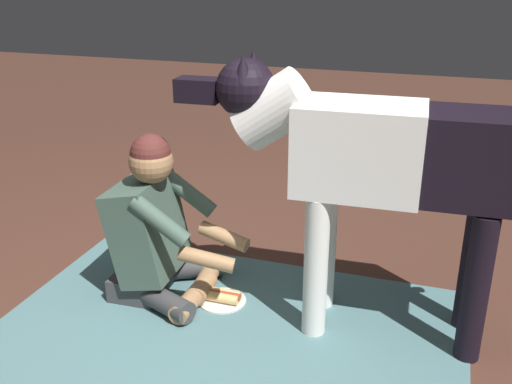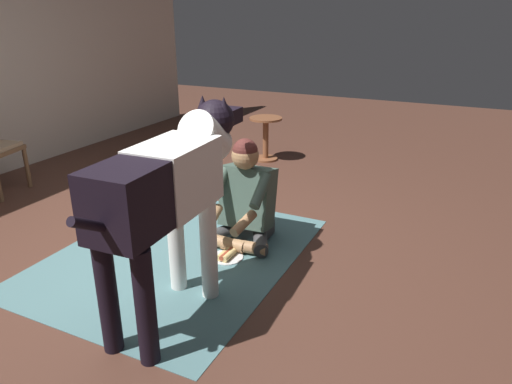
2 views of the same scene
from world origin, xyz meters
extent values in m
plane|color=#4F2F24|center=(0.00, 0.00, 0.00)|extent=(14.47, 14.47, 0.00)
cube|color=slate|center=(-0.07, -0.14, 0.00)|extent=(2.11, 1.69, 0.01)
cube|color=#3D3C3E|center=(0.47, -0.49, 0.06)|extent=(0.26, 0.35, 0.12)
cylinder|color=#3D3C3E|center=(0.32, -0.66, 0.07)|extent=(0.41, 0.28, 0.11)
cylinder|color=#AB7D53|center=(0.16, -0.59, 0.06)|extent=(0.13, 0.37, 0.09)
cylinder|color=#3D3C3E|center=(0.30, -0.35, 0.07)|extent=(0.41, 0.25, 0.11)
cylinder|color=#AB7D53|center=(0.16, -0.42, 0.06)|extent=(0.11, 0.36, 0.09)
cube|color=#42584D|center=(0.43, -0.50, 0.36)|extent=(0.32, 0.41, 0.51)
cylinder|color=#42584D|center=(0.28, -0.68, 0.49)|extent=(0.29, 0.09, 0.24)
cylinder|color=#AB7D53|center=(0.08, -0.63, 0.30)|extent=(0.28, 0.10, 0.12)
cylinder|color=#42584D|center=(0.26, -0.33, 0.49)|extent=(0.29, 0.09, 0.24)
cylinder|color=#AB7D53|center=(0.07, -0.39, 0.30)|extent=(0.28, 0.12, 0.12)
sphere|color=#AB7D53|center=(0.38, -0.50, 0.71)|extent=(0.21, 0.21, 0.21)
sphere|color=#542521|center=(0.38, -0.50, 0.74)|extent=(0.19, 0.19, 0.19)
cylinder|color=white|center=(-0.44, -0.41, 0.33)|extent=(0.11, 0.11, 0.66)
cylinder|color=white|center=(-0.43, -0.65, 0.33)|extent=(0.11, 0.11, 0.66)
cylinder|color=black|center=(-1.11, -0.44, 0.33)|extent=(0.11, 0.11, 0.66)
cylinder|color=black|center=(-1.10, -0.68, 0.33)|extent=(0.11, 0.11, 0.66)
cube|color=white|center=(-0.58, -0.54, 0.85)|extent=(0.54, 0.36, 0.38)
cube|color=black|center=(-0.98, -0.55, 0.85)|extent=(0.47, 0.34, 0.36)
cylinder|color=white|center=(-0.21, -0.52, 1.00)|extent=(0.39, 0.25, 0.37)
sphere|color=black|center=(-0.08, -0.52, 1.08)|extent=(0.26, 0.26, 0.26)
cube|color=black|center=(0.13, -0.51, 1.06)|extent=(0.20, 0.12, 0.10)
cone|color=black|center=(-0.10, -0.44, 1.17)|extent=(0.09, 0.09, 0.12)
cone|color=black|center=(-0.09, -0.59, 1.17)|extent=(0.09, 0.09, 0.12)
cylinder|color=silver|center=(0.04, -0.51, 0.01)|extent=(0.24, 0.24, 0.01)
cylinder|color=#E9C174|center=(0.04, -0.53, 0.04)|extent=(0.18, 0.05, 0.05)
cylinder|color=#E9C174|center=(0.04, -0.49, 0.04)|extent=(0.18, 0.05, 0.05)
cylinder|color=#AA4229|center=(0.04, -0.51, 0.04)|extent=(0.19, 0.04, 0.04)
camera|label=1|loc=(-0.90, 1.81, 1.58)|focal=40.89mm
camera|label=2|loc=(-2.66, -2.05, 1.73)|focal=32.96mm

